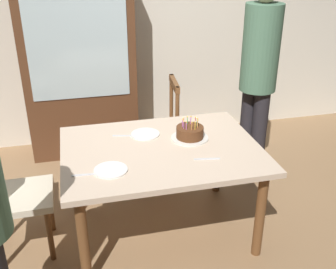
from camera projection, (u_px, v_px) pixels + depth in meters
ground at (162, 229)px, 3.22m from camera, size 6.40×6.40×0.00m
back_wall at (122, 22)px, 4.28m from camera, size 6.40×0.10×2.60m
dining_table at (161, 158)px, 2.95m from camera, size 1.42×1.07×0.73m
birthday_cake at (190, 133)px, 3.02m from camera, size 0.28×0.28×0.16m
plate_near_celebrant at (111, 170)px, 2.61m from camera, size 0.22×0.22×0.01m
plate_far_side at (145, 134)px, 3.10m from camera, size 0.22×0.22×0.01m
fork_near_celebrant at (86, 175)px, 2.57m from camera, size 0.18×0.03×0.01m
fork_far_side at (124, 136)px, 3.08m from camera, size 0.18×0.06×0.01m
fork_near_guest at (207, 159)px, 2.75m from camera, size 0.18×0.05×0.01m
chair_spindle_back at (156, 131)px, 3.80m from camera, size 0.48×0.48×0.95m
chair_upholstered at (5, 189)px, 2.78m from camera, size 0.45×0.45×0.95m
person_guest at (259, 71)px, 3.52m from camera, size 0.32×0.32×1.83m
china_cabinet at (79, 64)px, 4.07m from camera, size 1.10×0.45×1.90m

